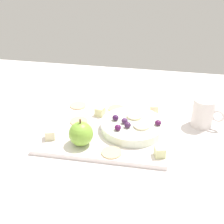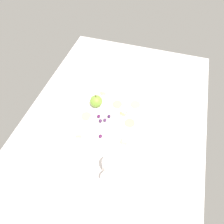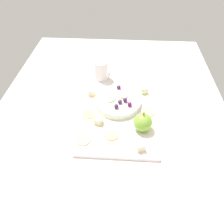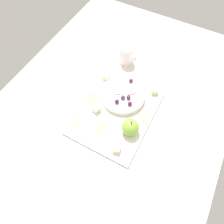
# 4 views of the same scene
# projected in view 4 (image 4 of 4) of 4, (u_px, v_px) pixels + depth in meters

# --- Properties ---
(table) EXTENTS (1.37, 0.94, 0.04)m
(table) POSITION_uv_depth(u_px,v_px,m) (110.00, 110.00, 0.86)
(table) COLOR silver
(table) RESTS_ON ground
(platter) EXTENTS (0.36, 0.29, 0.01)m
(platter) POSITION_uv_depth(u_px,v_px,m) (116.00, 112.00, 0.83)
(platter) COLOR white
(platter) RESTS_ON table
(serving_dish) EXTENTS (0.18, 0.18, 0.03)m
(serving_dish) POSITION_uv_depth(u_px,v_px,m) (123.00, 95.00, 0.85)
(serving_dish) COLOR white
(serving_dish) RESTS_ON platter
(apple_whole) EXTENTS (0.07, 0.07, 0.07)m
(apple_whole) POSITION_uv_depth(u_px,v_px,m) (130.00, 127.00, 0.75)
(apple_whole) COLOR #82B63C
(apple_whole) RESTS_ON platter
(apple_stem) EXTENTS (0.01, 0.01, 0.01)m
(apple_stem) POSITION_uv_depth(u_px,v_px,m) (131.00, 122.00, 0.72)
(apple_stem) COLOR brown
(apple_stem) RESTS_ON apple_whole
(cheese_cube_0) EXTENTS (0.03, 0.03, 0.03)m
(cheese_cube_0) POSITION_uv_depth(u_px,v_px,m) (155.00, 91.00, 0.86)
(cheese_cube_0) COLOR beige
(cheese_cube_0) RESTS_ON platter
(cheese_cube_1) EXTENTS (0.03, 0.03, 0.03)m
(cheese_cube_1) POSITION_uv_depth(u_px,v_px,m) (106.00, 76.00, 0.90)
(cheese_cube_1) COLOR beige
(cheese_cube_1) RESTS_ON platter
(cheese_cube_2) EXTENTS (0.03, 0.03, 0.03)m
(cheese_cube_2) POSITION_uv_depth(u_px,v_px,m) (96.00, 109.00, 0.81)
(cheese_cube_2) COLOR beige
(cheese_cube_2) RESTS_ON platter
(cheese_cube_3) EXTENTS (0.03, 0.03, 0.03)m
(cheese_cube_3) POSITION_uv_depth(u_px,v_px,m) (116.00, 149.00, 0.73)
(cheese_cube_3) COLOR beige
(cheese_cube_3) RESTS_ON platter
(cracker_0) EXTENTS (0.05, 0.05, 0.00)m
(cracker_0) POSITION_uv_depth(u_px,v_px,m) (101.00, 127.00, 0.79)
(cracker_0) COLOR #E2B382
(cracker_0) RESTS_ON platter
(cracker_1) EXTENTS (0.05, 0.05, 0.00)m
(cracker_1) POSITION_uv_depth(u_px,v_px,m) (76.00, 122.00, 0.80)
(cracker_1) COLOR #E3BA8D
(cracker_1) RESTS_ON platter
(cracker_2) EXTENTS (0.05, 0.05, 0.00)m
(cracker_2) POSITION_uv_depth(u_px,v_px,m) (93.00, 99.00, 0.85)
(cracker_2) COLOR #DEBC7E
(cracker_2) RESTS_ON platter
(cracker_3) EXTENTS (0.05, 0.05, 0.00)m
(cracker_3) POSITION_uv_depth(u_px,v_px,m) (145.00, 116.00, 0.81)
(cracker_3) COLOR #D7BA87
(cracker_3) RESTS_ON platter
(grape_0) EXTENTS (0.02, 0.02, 0.02)m
(grape_0) POSITION_uv_depth(u_px,v_px,m) (131.00, 80.00, 0.86)
(grape_0) COLOR #561A4B
(grape_0) RESTS_ON serving_dish
(grape_1) EXTENTS (0.02, 0.02, 0.02)m
(grape_1) POSITION_uv_depth(u_px,v_px,m) (123.00, 97.00, 0.82)
(grape_1) COLOR #532C5D
(grape_1) RESTS_ON serving_dish
(grape_2) EXTENTS (0.02, 0.02, 0.02)m
(grape_2) POSITION_uv_depth(u_px,v_px,m) (130.00, 104.00, 0.80)
(grape_2) COLOR #57174F
(grape_2) RESTS_ON serving_dish
(grape_3) EXTENTS (0.02, 0.02, 0.02)m
(grape_3) POSITION_uv_depth(u_px,v_px,m) (129.00, 97.00, 0.82)
(grape_3) COLOR #4A2550
(grape_3) RESTS_ON serving_dish
(grape_4) EXTENTS (0.02, 0.02, 0.02)m
(grape_4) POSITION_uv_depth(u_px,v_px,m) (117.00, 101.00, 0.81)
(grape_4) COLOR #401B4C
(grape_4) RESTS_ON serving_dish
(apple_slice_0) EXTENTS (0.04, 0.04, 0.01)m
(apple_slice_0) POSITION_uv_depth(u_px,v_px,m) (117.00, 90.00, 0.84)
(apple_slice_0) COLOR #F4E7B4
(apple_slice_0) RESTS_ON serving_dish
(apple_slice_1) EXTENTS (0.04, 0.04, 0.01)m
(apple_slice_1) POSITION_uv_depth(u_px,v_px,m) (130.00, 90.00, 0.84)
(apple_slice_1) COLOR beige
(apple_slice_1) RESTS_ON serving_dish
(cup) EXTENTS (0.10, 0.07, 0.09)m
(cup) POSITION_uv_depth(u_px,v_px,m) (126.00, 54.00, 0.94)
(cup) COLOR silver
(cup) RESTS_ON table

